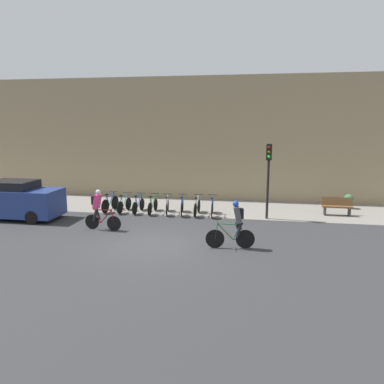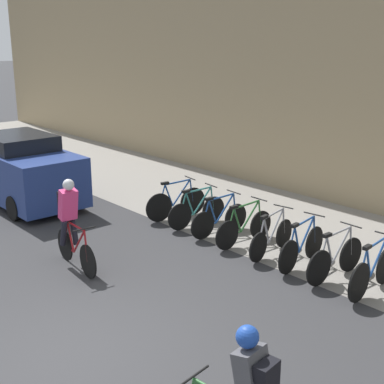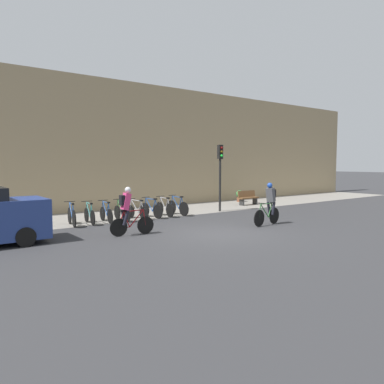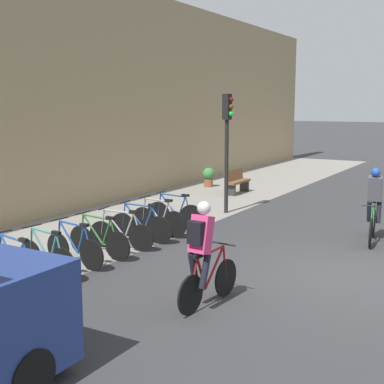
{
  "view_description": "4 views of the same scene",
  "coord_description": "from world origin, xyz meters",
  "px_view_note": "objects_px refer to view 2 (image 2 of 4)",
  "views": [
    {
      "loc": [
        3.81,
        -13.08,
        4.55
      ],
      "look_at": [
        0.99,
        2.87,
        1.56
      ],
      "focal_mm": 35.0,
      "sensor_mm": 36.0,
      "label": 1
    },
    {
      "loc": [
        5.98,
        -3.04,
        4.31
      ],
      "look_at": [
        -1.42,
        3.48,
        1.47
      ],
      "focal_mm": 50.0,
      "sensor_mm": 36.0,
      "label": 2
    },
    {
      "loc": [
        -9.01,
        -10.42,
        2.61
      ],
      "look_at": [
        0.09,
        1.71,
        1.44
      ],
      "focal_mm": 35.0,
      "sensor_mm": 36.0,
      "label": 3
    },
    {
      "loc": [
        -10.09,
        -2.39,
        3.25
      ],
      "look_at": [
        -1.48,
        2.64,
        1.64
      ],
      "focal_mm": 50.0,
      "sensor_mm": 36.0,
      "label": 4
    }
  ],
  "objects_px": {
    "parked_bike_4": "(272,237)",
    "parked_bike_2": "(219,218)",
    "parked_bike_1": "(197,210)",
    "parked_bike_7": "(373,271)",
    "parked_bike_6": "(335,258)",
    "parked_bike_3": "(244,227)",
    "parked_bike_0": "(176,202)",
    "cyclist_pink": "(70,220)",
    "parked_car": "(21,170)",
    "parked_bike_5": "(302,247)"
  },
  "relations": [
    {
      "from": "parked_bike_6",
      "to": "parked_bike_7",
      "type": "distance_m",
      "value": 0.77
    },
    {
      "from": "cyclist_pink",
      "to": "parked_bike_7",
      "type": "distance_m",
      "value": 5.65
    },
    {
      "from": "parked_bike_7",
      "to": "parked_bike_3",
      "type": "bearing_deg",
      "value": -179.97
    },
    {
      "from": "parked_bike_0",
      "to": "parked_bike_5",
      "type": "relative_size",
      "value": 1.01
    },
    {
      "from": "parked_bike_3",
      "to": "parked_bike_5",
      "type": "xyz_separation_m",
      "value": [
        1.54,
        0.0,
        0.01
      ]
    },
    {
      "from": "parked_bike_3",
      "to": "parked_bike_7",
      "type": "relative_size",
      "value": 0.98
    },
    {
      "from": "parked_bike_6",
      "to": "parked_car",
      "type": "distance_m",
      "value": 8.77
    },
    {
      "from": "parked_bike_2",
      "to": "parked_bike_3",
      "type": "xyz_separation_m",
      "value": [
        0.77,
        -0.0,
        0.0
      ]
    },
    {
      "from": "parked_bike_5",
      "to": "parked_bike_3",
      "type": "bearing_deg",
      "value": -179.96
    },
    {
      "from": "cyclist_pink",
      "to": "parked_bike_3",
      "type": "xyz_separation_m",
      "value": [
        1.43,
        3.36,
        -0.55
      ]
    },
    {
      "from": "parked_bike_1",
      "to": "parked_bike_4",
      "type": "relative_size",
      "value": 1.0
    },
    {
      "from": "parked_bike_6",
      "to": "parked_bike_7",
      "type": "relative_size",
      "value": 0.97
    },
    {
      "from": "parked_bike_6",
      "to": "parked_bike_7",
      "type": "height_order",
      "value": "parked_bike_7"
    },
    {
      "from": "parked_bike_7",
      "to": "parked_bike_1",
      "type": "bearing_deg",
      "value": -179.99
    },
    {
      "from": "cyclist_pink",
      "to": "parked_bike_3",
      "type": "distance_m",
      "value": 3.7
    },
    {
      "from": "parked_bike_0",
      "to": "parked_bike_4",
      "type": "distance_m",
      "value": 3.08
    },
    {
      "from": "parked_bike_0",
      "to": "parked_bike_4",
      "type": "height_order",
      "value": "parked_bike_0"
    },
    {
      "from": "cyclist_pink",
      "to": "parked_bike_7",
      "type": "relative_size",
      "value": 1.04
    },
    {
      "from": "parked_bike_5",
      "to": "parked_bike_7",
      "type": "height_order",
      "value": "parked_bike_7"
    },
    {
      "from": "parked_bike_4",
      "to": "parked_bike_5",
      "type": "relative_size",
      "value": 0.98
    },
    {
      "from": "parked_bike_4",
      "to": "parked_car",
      "type": "bearing_deg",
      "value": -162.16
    },
    {
      "from": "parked_bike_6",
      "to": "parked_car",
      "type": "xyz_separation_m",
      "value": [
        -8.47,
        -2.23,
        0.49
      ]
    },
    {
      "from": "parked_bike_4",
      "to": "parked_car",
      "type": "xyz_separation_m",
      "value": [
        -6.94,
        -2.23,
        0.51
      ]
    },
    {
      "from": "cyclist_pink",
      "to": "parked_bike_4",
      "type": "height_order",
      "value": "cyclist_pink"
    },
    {
      "from": "parked_bike_5",
      "to": "parked_bike_7",
      "type": "relative_size",
      "value": 0.98
    },
    {
      "from": "parked_bike_3",
      "to": "parked_bike_2",
      "type": "bearing_deg",
      "value": 179.95
    },
    {
      "from": "parked_bike_2",
      "to": "parked_bike_1",
      "type": "bearing_deg",
      "value": 180.0
    },
    {
      "from": "parked_bike_5",
      "to": "parked_bike_7",
      "type": "xyz_separation_m",
      "value": [
        1.54,
        0.0,
        0.01
      ]
    },
    {
      "from": "parked_bike_0",
      "to": "parked_bike_5",
      "type": "xyz_separation_m",
      "value": [
        3.84,
        -0.0,
        -0.01
      ]
    },
    {
      "from": "parked_bike_2",
      "to": "parked_bike_6",
      "type": "bearing_deg",
      "value": 0.01
    },
    {
      "from": "parked_bike_2",
      "to": "parked_bike_4",
      "type": "relative_size",
      "value": 0.99
    },
    {
      "from": "parked_bike_4",
      "to": "parked_bike_6",
      "type": "distance_m",
      "value": 1.53
    },
    {
      "from": "parked_bike_4",
      "to": "parked_bike_2",
      "type": "bearing_deg",
      "value": 179.97
    },
    {
      "from": "parked_bike_4",
      "to": "parked_bike_5",
      "type": "bearing_deg",
      "value": 0.08
    },
    {
      "from": "parked_bike_3",
      "to": "parked_bike_4",
      "type": "height_order",
      "value": "parked_bike_3"
    },
    {
      "from": "cyclist_pink",
      "to": "parked_bike_7",
      "type": "height_order",
      "value": "cyclist_pink"
    },
    {
      "from": "parked_bike_5",
      "to": "parked_bike_6",
      "type": "distance_m",
      "value": 0.77
    },
    {
      "from": "parked_bike_1",
      "to": "cyclist_pink",
      "type": "bearing_deg",
      "value": -88.24
    },
    {
      "from": "parked_bike_1",
      "to": "parked_bike_4",
      "type": "xyz_separation_m",
      "value": [
        2.31,
        -0.0,
        -0.01
      ]
    },
    {
      "from": "parked_bike_0",
      "to": "parked_bike_2",
      "type": "xyz_separation_m",
      "value": [
        1.54,
        -0.0,
        -0.03
      ]
    },
    {
      "from": "parked_bike_2",
      "to": "parked_bike_4",
      "type": "xyz_separation_m",
      "value": [
        1.54,
        -0.0,
        -0.01
      ]
    },
    {
      "from": "parked_car",
      "to": "parked_bike_0",
      "type": "bearing_deg",
      "value": 30.06
    },
    {
      "from": "cyclist_pink",
      "to": "parked_bike_1",
      "type": "bearing_deg",
      "value": 91.76
    },
    {
      "from": "parked_bike_0",
      "to": "parked_bike_7",
      "type": "xyz_separation_m",
      "value": [
        5.38,
        -0.0,
        -0.0
      ]
    },
    {
      "from": "parked_bike_1",
      "to": "parked_bike_7",
      "type": "bearing_deg",
      "value": 0.01
    },
    {
      "from": "parked_bike_0",
      "to": "parked_bike_6",
      "type": "height_order",
      "value": "parked_bike_0"
    },
    {
      "from": "cyclist_pink",
      "to": "parked_bike_1",
      "type": "height_order",
      "value": "cyclist_pink"
    },
    {
      "from": "parked_bike_1",
      "to": "parked_bike_3",
      "type": "xyz_separation_m",
      "value": [
        1.54,
        -0.0,
        0.0
      ]
    },
    {
      "from": "parked_bike_3",
      "to": "parked_bike_5",
      "type": "distance_m",
      "value": 1.54
    },
    {
      "from": "parked_bike_3",
      "to": "parked_car",
      "type": "distance_m",
      "value": 6.58
    }
  ]
}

